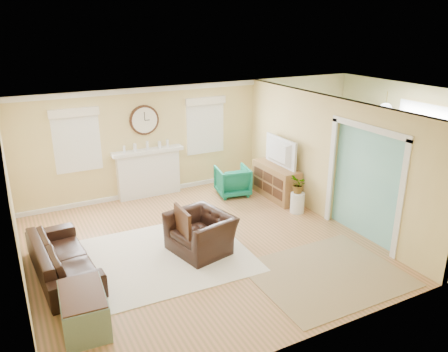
{
  "coord_description": "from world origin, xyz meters",
  "views": [
    {
      "loc": [
        -4.45,
        -6.73,
        4.03
      ],
      "look_at": [
        -0.8,
        0.3,
        1.2
      ],
      "focal_mm": 35.0,
      "sensor_mm": 36.0,
      "label": 1
    }
  ],
  "objects_px": {
    "eames_chair": "(201,233)",
    "credenza": "(276,182)",
    "green_chair": "(233,181)",
    "dining_table": "(378,186)",
    "sofa": "(63,258)"
  },
  "relations": [
    {
      "from": "credenza",
      "to": "dining_table",
      "type": "bearing_deg",
      "value": -31.36
    },
    {
      "from": "credenza",
      "to": "sofa",
      "type": "bearing_deg",
      "value": -166.57
    },
    {
      "from": "credenza",
      "to": "dining_table",
      "type": "distance_m",
      "value": 2.39
    },
    {
      "from": "eames_chair",
      "to": "green_chair",
      "type": "bearing_deg",
      "value": 126.45
    },
    {
      "from": "eames_chair",
      "to": "credenza",
      "type": "relative_size",
      "value": 0.78
    },
    {
      "from": "green_chair",
      "to": "dining_table",
      "type": "height_order",
      "value": "green_chair"
    },
    {
      "from": "sofa",
      "to": "dining_table",
      "type": "relative_size",
      "value": 1.09
    },
    {
      "from": "sofa",
      "to": "credenza",
      "type": "bearing_deg",
      "value": -80.68
    },
    {
      "from": "green_chair",
      "to": "credenza",
      "type": "xyz_separation_m",
      "value": [
        0.83,
        -0.65,
        0.05
      ]
    },
    {
      "from": "eames_chair",
      "to": "credenza",
      "type": "height_order",
      "value": "credenza"
    },
    {
      "from": "green_chair",
      "to": "dining_table",
      "type": "relative_size",
      "value": 0.39
    },
    {
      "from": "green_chair",
      "to": "eames_chair",
      "type": "bearing_deg",
      "value": 60.24
    },
    {
      "from": "sofa",
      "to": "eames_chair",
      "type": "relative_size",
      "value": 1.96
    },
    {
      "from": "sofa",
      "to": "eames_chair",
      "type": "distance_m",
      "value": 2.4
    },
    {
      "from": "green_chair",
      "to": "credenza",
      "type": "height_order",
      "value": "credenza"
    }
  ]
}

